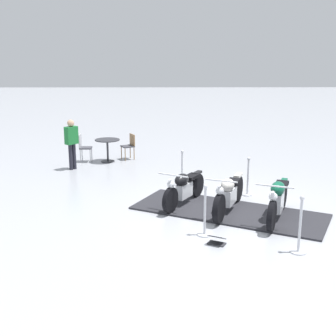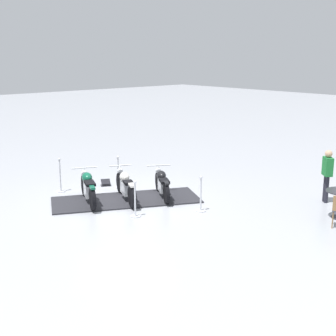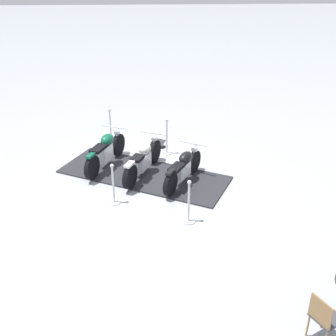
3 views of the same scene
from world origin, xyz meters
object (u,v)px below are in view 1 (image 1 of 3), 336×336
at_px(stanchion_right_rear, 300,233).
at_px(motorcycle_black, 184,187).
at_px(motorcycle_cream, 229,194).
at_px(cafe_chair_across_table, 129,145).
at_px(bystander_person, 72,140).
at_px(stanchion_left_front, 182,174).
at_px(motorcycle_forest, 278,199).
at_px(cafe_table, 107,145).
at_px(cafe_chair_near_table, 84,146).
at_px(info_placard, 217,241).
at_px(stanchion_right_mid, 205,218).
at_px(stanchion_left_mid, 248,182).

bearing_deg(stanchion_right_rear, motorcycle_black, -52.79).
height_order(motorcycle_cream, cafe_chair_across_table, motorcycle_cream).
bearing_deg(bystander_person, stanchion_left_front, 12.09).
bearing_deg(motorcycle_cream, bystander_person, -109.66).
bearing_deg(motorcycle_forest, cafe_table, -119.08).
relative_size(motorcycle_black, stanchion_right_rear, 1.58).
bearing_deg(cafe_chair_near_table, stanchion_right_rear, -54.68).
height_order(cafe_chair_near_table, cafe_chair_across_table, cafe_chair_near_table).
distance_m(motorcycle_black, cafe_chair_near_table, 5.72).
bearing_deg(motorcycle_cream, motorcycle_black, -93.38).
bearing_deg(stanchion_right_rear, info_placard, -14.66).
xyz_separation_m(motorcycle_cream, motorcycle_forest, (-1.03, 0.51, 0.05)).
bearing_deg(stanchion_right_mid, motorcycle_forest, -154.43).
height_order(motorcycle_cream, stanchion_left_front, stanchion_left_front).
bearing_deg(cafe_chair_near_table, bystander_person, -100.28).
bearing_deg(cafe_chair_across_table, stanchion_left_front, 89.69).
bearing_deg(cafe_chair_across_table, stanchion_right_mid, 78.90).
height_order(cafe_table, cafe_chair_near_table, cafe_chair_near_table).
relative_size(stanchion_left_mid, cafe_chair_across_table, 1.16).
bearing_deg(stanchion_right_mid, stanchion_right_rear, 153.14).
relative_size(motorcycle_black, stanchion_right_mid, 1.63).
bearing_deg(stanchion_right_mid, motorcycle_cream, -116.94).
distance_m(motorcycle_cream, cafe_chair_across_table, 6.24).
bearing_deg(motorcycle_black, stanchion_left_front, -150.58).
xyz_separation_m(stanchion_left_mid, stanchion_left_front, (1.70, -0.86, -0.01)).
distance_m(info_placard, cafe_table, 7.66).
bearing_deg(motorcycle_forest, motorcycle_black, -93.78).
relative_size(stanchion_left_front, stanchion_right_mid, 0.95).
bearing_deg(cafe_table, cafe_chair_near_table, 0.29).
bearing_deg(stanchion_left_mid, motorcycle_black, 26.75).
distance_m(motorcycle_black, stanchion_right_rear, 3.41).
xyz_separation_m(info_placard, bystander_person, (4.00, -5.98, 0.90)).
xyz_separation_m(stanchion_right_mid, bystander_person, (3.79, -5.51, 0.60)).
height_order(motorcycle_forest, stanchion_left_mid, stanchion_left_mid).
xyz_separation_m(motorcycle_black, stanchion_left_mid, (-1.73, -0.87, -0.12)).
xyz_separation_m(motorcycle_cream, cafe_table, (3.46, -5.23, 0.12)).
distance_m(cafe_chair_across_table, bystander_person, 2.29).
bearing_deg(cafe_chair_across_table, info_placard, 79.34).
bearing_deg(motorcycle_black, cafe_chair_near_table, -115.02).
bearing_deg(cafe_table, stanchion_right_rear, 121.17).
relative_size(motorcycle_cream, cafe_chair_across_table, 2.38).
relative_size(motorcycle_forest, stanchion_left_front, 1.97).
xyz_separation_m(stanchion_left_mid, stanchion_right_mid, (1.38, 2.72, 0.01)).
height_order(stanchion_left_mid, bystander_person, bystander_person).
bearing_deg(stanchion_right_mid, cafe_table, -66.99).
distance_m(motorcycle_black, motorcycle_forest, 2.30).
relative_size(motorcycle_forest, stanchion_left_mid, 1.98).
xyz_separation_m(stanchion_right_mid, cafe_chair_across_table, (2.06, -6.94, 0.15)).
bearing_deg(motorcycle_black, stanchion_left_mid, 147.05).
distance_m(motorcycle_black, stanchion_left_mid, 1.94).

